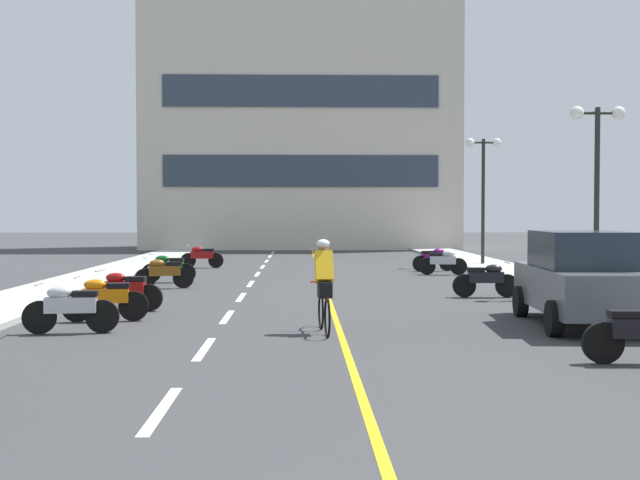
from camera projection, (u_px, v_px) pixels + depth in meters
The scene contains 29 objects.
ground_plane at pixel (316, 287), 23.90m from camera, with size 140.00×140.00×0.00m, color #38383A.
curb_left at pixel (97, 277), 26.72m from camera, with size 2.40×72.00×0.12m, color #A8A8A3.
curb_right at pixel (529, 276), 27.07m from camera, with size 2.40×72.00×0.12m, color #A8A8A3.
lane_dash_1 at pixel (161, 410), 8.86m from camera, with size 0.14×2.20×0.01m, color silver.
lane_dash_2 at pixel (204, 349), 12.86m from camera, with size 0.14×2.20×0.01m, color silver.
lane_dash_3 at pixel (227, 317), 16.86m from camera, with size 0.14×2.20×0.01m, color silver.
lane_dash_4 at pixel (241, 297), 20.85m from camera, with size 0.14×2.20×0.01m, color silver.
lane_dash_5 at pixel (251, 284), 24.85m from camera, with size 0.14×2.20×0.01m, color silver.
lane_dash_6 at pixel (257, 274), 28.85m from camera, with size 0.14×2.20×0.01m, color silver.
lane_dash_7 at pixel (263, 267), 32.84m from camera, with size 0.14×2.20×0.01m, color silver.
lane_dash_8 at pixel (267, 261), 36.84m from camera, with size 0.14×2.20×0.01m, color silver.
lane_dash_9 at pixel (270, 256), 40.84m from camera, with size 0.14×2.20×0.01m, color silver.
lane_dash_10 at pixel (273, 253), 44.83m from camera, with size 0.14×2.20×0.01m, color silver.
lane_dash_11 at pixel (275, 249), 48.83m from camera, with size 0.14×2.20×0.01m, color silver.
centre_line_yellow at pixel (322, 278), 26.90m from camera, with size 0.12×66.00×0.01m, color gold.
office_building at pixel (301, 124), 50.99m from camera, with size 19.37×6.87×15.66m.
street_lamp_mid at pixel (597, 155), 21.20m from camera, with size 1.46×0.36×4.86m.
street_lamp_far at pixel (483, 172), 32.97m from camera, with size 1.46×0.36×5.13m.
parked_car_near at pixel (581, 278), 15.50m from camera, with size 2.13×4.30×1.82m.
motorcycle_4 at pixel (70, 307), 14.50m from camera, with size 1.70×0.60×0.92m.
motorcycle_5 at pixel (105, 298), 16.12m from camera, with size 1.70×0.60×0.92m.
motorcycle_6 at pixel (124, 290), 17.86m from camera, with size 1.70×0.60×0.92m.
motorcycle_7 at pixel (486, 279), 20.80m from camera, with size 1.70×0.60×0.92m.
motorcycle_8 at pixel (164, 272), 23.17m from camera, with size 1.64×0.80×0.92m.
motorcycle_9 at pixel (168, 268), 25.30m from camera, with size 1.70×0.60×0.92m.
motorcycle_10 at pixel (443, 261), 28.51m from camera, with size 1.70×0.60×0.92m.
motorcycle_11 at pixel (434, 259), 30.29m from camera, with size 1.66×0.73×0.92m.
motorcycle_12 at pixel (202, 256), 32.14m from camera, with size 1.70×0.60×0.92m.
cyclist_rider at pixel (324, 284), 14.62m from camera, with size 0.42×1.77×1.71m.
Camera 1 is at (-0.48, -2.84, 2.15)m, focal length 45.35 mm.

